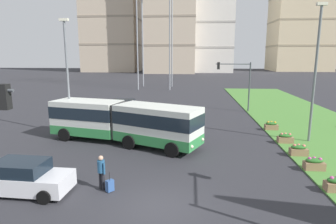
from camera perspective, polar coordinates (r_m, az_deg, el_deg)
The scene contains 17 objects.
ground_plane at distance 13.21m, azimuth -1.97°, elevation -18.19°, with size 260.00×260.00×0.00m, color #2D2D33.
articulated_bus at distance 21.59m, azimuth -8.82°, elevation -1.84°, with size 11.87×6.20×3.00m.
car_silver_hatch at distance 32.78m, azimuth -8.52°, elevation 1.04°, with size 4.52×2.29×1.58m.
car_white_van at distance 15.64m, azimuth -26.69°, elevation -11.52°, with size 4.48×2.19×1.58m.
pedestrian_crossing at distance 14.60m, azimuth -13.05°, elevation -11.13°, with size 0.48×0.40×1.74m.
rolling_suitcase at distance 14.58m, azimuth -11.43°, elevation -14.06°, with size 0.41×0.43×0.97m.
flower_planter_1 at distance 18.56m, azimuth 26.94°, elevation -9.09°, with size 1.10×0.56×0.74m.
flower_planter_2 at distance 20.70m, azimuth 24.42°, elevation -6.83°, with size 1.10×0.56×0.74m.
flower_planter_3 at distance 23.16m, azimuth 22.19°, elevation -4.79°, with size 1.10×0.56×0.74m.
flower_planter_4 at distance 26.72m, azimuth 19.75°, elevation -2.55°, with size 1.10×0.56×0.74m.
traffic_light_far_right at distance 33.94m, azimuth 13.67°, elevation 6.60°, with size 3.95×0.28×5.67m.
streetlight_left at distance 24.52m, azimuth -19.27°, elevation 7.30°, with size 0.70×0.28×9.25m.
streetlight_median at distance 23.55m, azimuth 27.15°, elevation 7.55°, with size 0.70×0.28×10.05m.
apartment_tower_west at distance 120.83m, azimuth -11.19°, elevation 19.83°, with size 20.96×17.31×49.87m.
apartment_tower_westcentre at distance 108.77m, azimuth 0.55°, elevation 20.27°, with size 17.75×15.77×47.10m.
apartment_tower_centre at distance 116.42m, azimuth 8.13°, elevation 18.80°, with size 17.65×17.87×44.00m.
apartment_tower_eastcentre at distance 133.36m, azimuth 24.78°, elevation 15.78°, with size 22.19×19.06×38.68m.
Camera 1 is at (1.35, -11.43, 6.49)m, focal length 30.83 mm.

